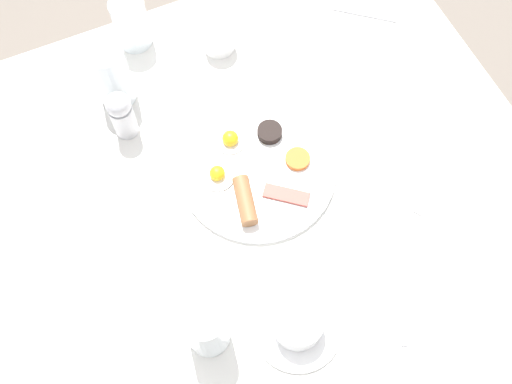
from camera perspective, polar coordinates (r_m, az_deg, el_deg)
The scene contains 13 objects.
ground_plane at distance 1.83m, azimuth 0.00°, elevation -10.19°, with size 8.00×8.00×0.00m, color #70665B.
table at distance 1.18m, azimuth 0.00°, elevation -1.84°, with size 1.00×1.10×0.76m.
breakfast_plate at distance 1.13m, azimuth -0.02°, elevation 2.14°, with size 0.30×0.30×0.04m.
teacup_with_saucer_left at distance 1.02m, azimuth 4.01°, elevation -12.45°, with size 0.15×0.15×0.06m.
water_glass_tall at distance 1.20m, azimuth -13.57°, elevation 10.77°, with size 0.07×0.07×0.14m.
water_glass_short at distance 0.97m, azimuth -4.75°, elevation -12.70°, with size 0.07×0.07×0.14m.
wine_glass_spare at distance 1.29m, azimuth -11.82°, elevation 15.49°, with size 0.07×0.07×0.11m.
creamer_jug at distance 1.27m, azimuth -3.63°, elevation 14.52°, with size 0.09×0.07×0.06m.
salt_grinder at distance 1.16m, azimuth -12.69°, elevation 7.29°, with size 0.05×0.05×0.12m.
fork_by_plate at distance 1.18m, azimuth 17.11°, elevation 1.32°, with size 0.10×0.16×0.00m.
knife_by_plate at distance 1.08m, azimuth 13.76°, elevation -9.02°, with size 0.18×0.10×0.00m.
spoon_for_tea at distance 1.37m, azimuth 10.27°, elevation 16.40°, with size 0.10×0.12×0.00m.
fork_spare at distance 1.12m, azimuth -14.27°, elevation -3.61°, with size 0.17×0.09×0.00m.
Camera 1 is at (-0.42, 0.19, 1.78)m, focal length 42.00 mm.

